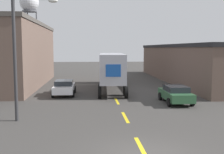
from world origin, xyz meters
The scene contains 7 objects.
road_centerline centered at (0.00, 6.53, 0.00)m, with size 0.20×13.87×0.01m.
warehouse_right centered at (12.23, 25.65, 2.45)m, with size 9.21×29.22×4.89m.
semi_truck centered at (0.08, 19.02, 2.36)m, with size 3.22×13.03×3.83m.
parked_car_left_far centered at (-4.63, 15.49, 0.75)m, with size 2.02×4.29×1.41m.
parked_car_right_mid centered at (4.63, 10.87, 0.75)m, with size 2.02×4.29×1.41m.
water_tower centered at (-16.15, 57.46, 14.74)m, with size 4.46×4.46×17.33m.
street_lamp centered at (-6.33, 6.20, 4.35)m, with size 2.70×0.32×7.41m.
Camera 1 is at (-2.26, -10.87, 4.39)m, focal length 45.00 mm.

